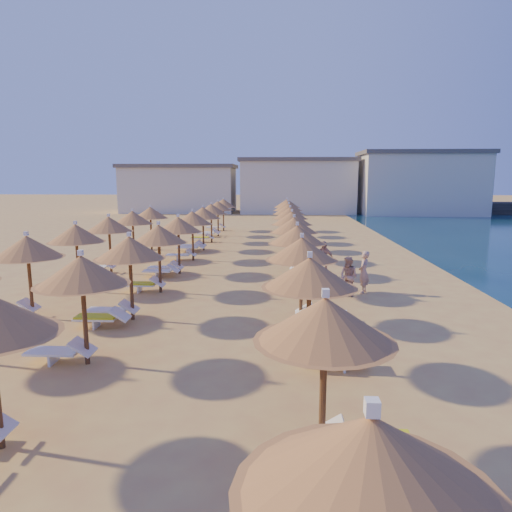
# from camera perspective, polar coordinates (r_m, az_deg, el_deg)

# --- Properties ---
(ground) EXTENTS (220.00, 220.00, 0.00)m
(ground) POSITION_cam_1_polar(r_m,az_deg,el_deg) (16.93, -1.82, -6.65)
(ground) COLOR tan
(ground) RESTS_ON ground
(jetty) EXTENTS (30.09, 4.78, 1.50)m
(jetty) POSITION_cam_1_polar(r_m,az_deg,el_deg) (68.25, 27.62, 5.32)
(jetty) COLOR black
(jetty) RESTS_ON ground
(hotel_blocks) EXTENTS (47.58, 11.37, 8.10)m
(hotel_blocks) POSITION_cam_1_polar(r_m,az_deg,el_deg) (62.30, 6.13, 8.77)
(hotel_blocks) COLOR beige
(hotel_blocks) RESTS_ON ground
(parasol_row_east) EXTENTS (2.39, 39.89, 3.01)m
(parasol_row_east) POSITION_cam_1_polar(r_m,az_deg,el_deg) (22.41, 4.77, 3.74)
(parasol_row_east) COLOR brown
(parasol_row_east) RESTS_ON ground
(parasol_row_west) EXTENTS (2.39, 39.89, 3.01)m
(parasol_row_west) POSITION_cam_1_polar(r_m,az_deg,el_deg) (22.93, -9.69, 3.77)
(parasol_row_west) COLOR brown
(parasol_row_west) RESTS_ON ground
(parasol_row_inland) EXTENTS (2.39, 21.14, 3.01)m
(parasol_row_inland) POSITION_cam_1_polar(r_m,az_deg,el_deg) (22.19, -19.61, 3.14)
(parasol_row_inland) COLOR brown
(parasol_row_inland) RESTS_ON ground
(loungers) EXTENTS (12.36, 39.02, 0.66)m
(loungers) POSITION_cam_1_polar(r_m,az_deg,el_deg) (22.61, -5.20, -1.58)
(loungers) COLOR white
(loungers) RESTS_ON ground
(beachgoer_c) EXTENTS (1.11, 0.82, 1.74)m
(beachgoer_c) POSITION_cam_1_polar(r_m,az_deg,el_deg) (22.47, 8.44, -0.35)
(beachgoer_c) COLOR tan
(beachgoer_c) RESTS_ON ground
(beachgoer_b) EXTENTS (1.00, 0.99, 1.63)m
(beachgoer_b) POSITION_cam_1_polar(r_m,az_deg,el_deg) (18.90, 11.51, -2.54)
(beachgoer_b) COLOR tan
(beachgoer_b) RESTS_ON ground
(beachgoer_a) EXTENTS (0.63, 0.76, 1.78)m
(beachgoer_a) POSITION_cam_1_polar(r_m,az_deg,el_deg) (19.59, 13.31, -1.96)
(beachgoer_a) COLOR tan
(beachgoer_a) RESTS_ON ground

